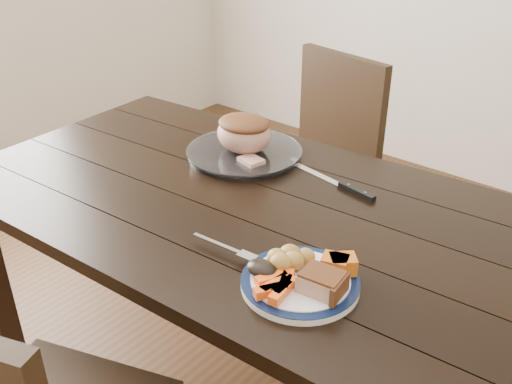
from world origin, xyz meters
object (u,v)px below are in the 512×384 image
Objects in this scene: chair_far at (319,160)px; fork at (229,249)px; dining_table at (239,225)px; serving_platter at (244,154)px; carving_knife at (346,186)px; pork_slice at (322,283)px; roast_joint at (244,134)px; dinner_plate at (300,283)px.

fork is (0.39, -0.96, 0.25)m from chair_far.
dining_table is 4.75× the size of serving_platter.
serving_platter is at bearing -167.42° from carving_knife.
fork is at bearing -177.65° from pork_slice.
chair_far is at bearing 97.15° from roast_joint.
dining_table is at bearing 149.83° from dinner_plate.
roast_joint reaches higher than carving_knife.
dining_table is 0.32m from carving_knife.
dinner_plate is at bearing -0.14° from fork.
pork_slice is (0.42, -0.21, 0.13)m from dining_table.
pork_slice is 0.27× the size of carving_knife.
chair_far is at bearing 106.95° from dining_table.
carving_knife is at bearing 48.80° from dining_table.
dinner_plate reaches higher than dining_table.
chair_far is 1.07m from fork.
dining_table is 6.58× the size of dinner_plate.
carving_knife is at bearing 116.08° from pork_slice.
carving_knife is (0.36, 0.02, -0.07)m from roast_joint.
roast_joint reaches higher than fork.
fork is 0.56× the size of carving_knife.
dining_table is 19.11× the size of pork_slice.
roast_joint reaches higher than pork_slice.
roast_joint is 0.36m from carving_knife.
roast_joint reaches higher than dining_table.
roast_joint is at bearing 122.61° from fork.
dining_table is at bearing 152.79° from pork_slice.
carving_knife is (0.42, -0.51, 0.23)m from chair_far.
roast_joint reaches higher than serving_platter.
dinner_plate is at bearing -38.82° from serving_platter.
fork is (0.17, -0.22, 0.11)m from dining_table.
roast_joint reaches higher than dinner_plate.
chair_far reaches higher than pork_slice.
carving_knife is at bearing 110.12° from dinner_plate.
carving_knife is at bearing 140.01° from chair_far.
fork is at bearing -175.55° from dinner_plate.
dinner_plate is at bearing 131.89° from chair_far.
pork_slice is (0.57, -0.42, 0.03)m from serving_platter.
serving_platter is at bearing 122.61° from fork.
roast_joint is (-0.16, 0.21, 0.17)m from dining_table.
pork_slice is at bearing -36.28° from serving_platter.
carving_knife is (-0.16, 0.44, -0.00)m from dinner_plate.
pork_slice is 0.71m from roast_joint.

